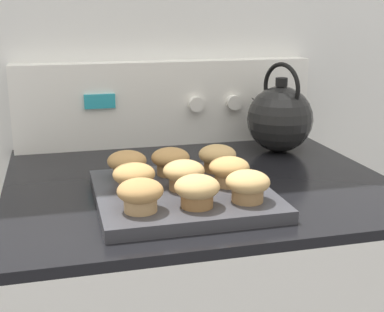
% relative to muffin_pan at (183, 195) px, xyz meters
% --- Properties ---
extents(wall_back, '(8.00, 0.05, 2.40)m').
position_rel_muffin_pan_xyz_m(wall_back, '(0.06, 0.47, 0.29)').
color(wall_back, silver).
rests_on(wall_back, ground_plane).
extents(control_panel, '(0.74, 0.07, 0.21)m').
position_rel_muffin_pan_xyz_m(control_panel, '(0.06, 0.42, 0.09)').
color(control_panel, white).
rests_on(control_panel, stove_range).
extents(muffin_pan, '(0.31, 0.31, 0.02)m').
position_rel_muffin_pan_xyz_m(muffin_pan, '(0.00, 0.00, 0.00)').
color(muffin_pan, '#38383D').
rests_on(muffin_pan, stove_range).
extents(muffin_r0_c0, '(0.07, 0.07, 0.05)m').
position_rel_muffin_pan_xyz_m(muffin_r0_c0, '(-0.09, -0.09, 0.04)').
color(muffin_r0_c0, tan).
rests_on(muffin_r0_c0, muffin_pan).
extents(muffin_r0_c1, '(0.07, 0.07, 0.05)m').
position_rel_muffin_pan_xyz_m(muffin_r0_c1, '(0.00, -0.09, 0.04)').
color(muffin_r0_c1, olive).
rests_on(muffin_r0_c1, muffin_pan).
extents(muffin_r0_c2, '(0.07, 0.07, 0.05)m').
position_rel_muffin_pan_xyz_m(muffin_r0_c2, '(0.09, -0.09, 0.04)').
color(muffin_r0_c2, '#A37A4C').
rests_on(muffin_r0_c2, muffin_pan).
extents(muffin_r1_c0, '(0.07, 0.07, 0.05)m').
position_rel_muffin_pan_xyz_m(muffin_r1_c0, '(-0.09, 0.00, 0.04)').
color(muffin_r1_c0, tan).
rests_on(muffin_r1_c0, muffin_pan).
extents(muffin_r1_c1, '(0.07, 0.07, 0.05)m').
position_rel_muffin_pan_xyz_m(muffin_r1_c1, '(0.00, -0.00, 0.04)').
color(muffin_r1_c1, '#A37A4C').
rests_on(muffin_r1_c1, muffin_pan).
extents(muffin_r1_c2, '(0.07, 0.07, 0.05)m').
position_rel_muffin_pan_xyz_m(muffin_r1_c2, '(0.09, -0.00, 0.04)').
color(muffin_r1_c2, tan).
rests_on(muffin_r1_c2, muffin_pan).
extents(muffin_r2_c0, '(0.07, 0.07, 0.05)m').
position_rel_muffin_pan_xyz_m(muffin_r2_c0, '(-0.09, 0.09, 0.04)').
color(muffin_r2_c0, tan).
rests_on(muffin_r2_c0, muffin_pan).
extents(muffin_r2_c1, '(0.07, 0.07, 0.05)m').
position_rel_muffin_pan_xyz_m(muffin_r2_c1, '(-0.00, 0.09, 0.04)').
color(muffin_r2_c1, tan).
rests_on(muffin_r2_c1, muffin_pan).
extents(muffin_r2_c2, '(0.07, 0.07, 0.05)m').
position_rel_muffin_pan_xyz_m(muffin_r2_c2, '(0.09, 0.09, 0.04)').
color(muffin_r2_c2, olive).
rests_on(muffin_r2_c2, muffin_pan).
extents(tea_kettle, '(0.16, 0.19, 0.21)m').
position_rel_muffin_pan_xyz_m(tea_kettle, '(0.30, 0.28, 0.07)').
color(tea_kettle, black).
rests_on(tea_kettle, stove_range).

